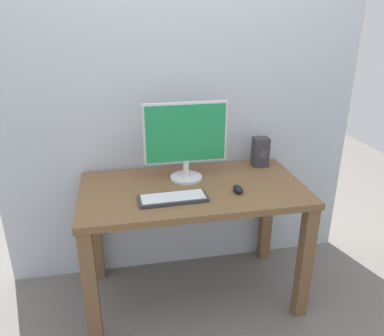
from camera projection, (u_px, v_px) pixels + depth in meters
ground_plane at (193, 293)px, 2.51m from camera, size 6.00×6.00×0.00m
wall_back at (180, 52)px, 2.29m from camera, size 2.38×0.04×3.00m
desk at (193, 208)px, 2.27m from camera, size 1.31×0.69×0.78m
monitor at (186, 138)px, 2.24m from camera, size 0.50×0.19×0.47m
keyboard_primary at (173, 198)px, 2.06m from camera, size 0.38×0.16×0.02m
mouse at (238, 189)px, 2.14m from camera, size 0.06×0.09×0.04m
speaker_right at (260, 152)px, 2.49m from camera, size 0.10×0.09×0.19m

